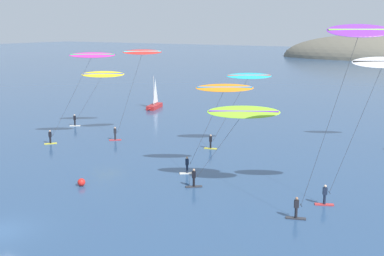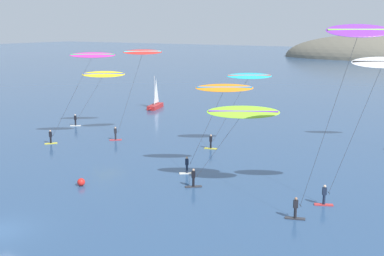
{
  "view_description": "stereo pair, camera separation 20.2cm",
  "coord_description": "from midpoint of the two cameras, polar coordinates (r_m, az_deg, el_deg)",
  "views": [
    {
      "loc": [
        27.85,
        -20.01,
        14.2
      ],
      "look_at": [
        2.0,
        22.65,
        3.54
      ],
      "focal_mm": 45.0,
      "sensor_mm": 36.0,
      "label": 1
    },
    {
      "loc": [
        28.02,
        -19.91,
        14.2
      ],
      "look_at": [
        2.0,
        22.65,
        3.54
      ],
      "focal_mm": 45.0,
      "sensor_mm": 36.0,
      "label": 2
    }
  ],
  "objects": [
    {
      "name": "kitesurfer_cyan",
      "position": [
        55.58,
        6.57,
        5.56
      ],
      "size": [
        7.02,
        4.88,
        8.92
      ],
      "color": "yellow",
      "rests_on": "ground"
    },
    {
      "name": "kitesurfer_red",
      "position": [
        60.46,
        -6.06,
        8.1
      ],
      "size": [
        5.4,
        5.56,
        11.35
      ],
      "color": "red",
      "rests_on": "ground"
    },
    {
      "name": "kitesurfer_magenta",
      "position": [
        59.08,
        -12.0,
        7.68
      ],
      "size": [
        7.66,
        6.07,
        11.12
      ],
      "color": "yellow",
      "rests_on": "ground"
    },
    {
      "name": "marker_buoy",
      "position": [
        44.79,
        -12.88,
        -6.27
      ],
      "size": [
        0.7,
        0.7,
        0.7
      ],
      "primitive_type": "sphere",
      "color": "red",
      "rests_on": "ground"
    },
    {
      "name": "kitesurfer_lime",
      "position": [
        41.77,
        5.85,
        1.36
      ],
      "size": [
        7.61,
        4.71,
        7.42
      ],
      "color": "#2D2D33",
      "rests_on": "ground"
    },
    {
      "name": "kitesurfer_yellow",
      "position": [
        69.75,
        -10.6,
        5.86
      ],
      "size": [
        7.01,
        5.28,
        7.9
      ],
      "color": "silver",
      "rests_on": "ground"
    },
    {
      "name": "ground_plane",
      "position": [
        37.15,
        -21.61,
        -11.31
      ],
      "size": [
        600.0,
        600.0,
        0.0
      ],
      "primitive_type": "plane",
      "color": "#2D4C75"
    },
    {
      "name": "kitesurfer_white",
      "position": [
        39.45,
        21.28,
        5.87
      ],
      "size": [
        6.47,
        4.25,
        11.92
      ],
      "color": "red",
      "rests_on": "ground"
    },
    {
      "name": "sailboat_near",
      "position": [
        83.93,
        -4.37,
        2.73
      ],
      "size": [
        2.68,
        5.93,
        5.7
      ],
      "color": "#B22323",
      "rests_on": "ground"
    },
    {
      "name": "kitesurfer_orange",
      "position": [
        45.66,
        3.6,
        3.93
      ],
      "size": [
        6.38,
        4.45,
        8.84
      ],
      "color": "silver",
      "rests_on": "ground"
    },
    {
      "name": "kitesurfer_purple",
      "position": [
        35.76,
        18.74,
        9.1
      ],
      "size": [
        6.34,
        4.33,
        14.38
      ],
      "color": "#2D2D33",
      "rests_on": "ground"
    }
  ]
}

